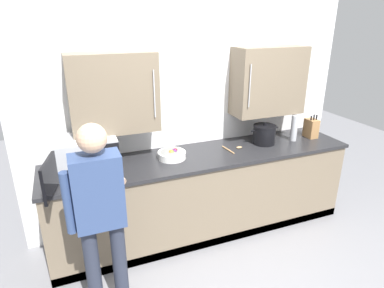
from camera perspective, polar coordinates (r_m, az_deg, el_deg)
The scene contains 10 objects.
ground_plane at distance 3.24m, azimuth 8.22°, elevation -22.14°, with size 9.66×9.66×0.00m, color gray.
back_wall_tiled at distance 3.51m, azimuth 0.01°, elevation 7.43°, with size 3.59×0.44×2.61m.
counter_unit at distance 3.57m, azimuth 1.98°, elevation -8.45°, with size 3.18×0.69×0.90m.
microwave_oven at distance 3.10m, azimuth -18.29°, elevation -1.83°, with size 0.62×0.76×0.32m.
thermos_flask at distance 3.87m, azimuth 17.25°, elevation 2.69°, with size 0.08×0.08×0.29m.
fruit_bowl at distance 3.26m, azimuth -3.50°, elevation -1.81°, with size 0.28×0.28×0.09m.
stock_pot at distance 3.70m, azimuth 12.38°, elevation 1.64°, with size 0.34×0.25×0.24m.
wooden_spoon at distance 3.51m, azimuth 7.25°, elevation -0.77°, with size 0.19×0.22×0.02m.
knife_block at distance 4.05m, azimuth 19.90°, elevation 2.59°, with size 0.11×0.15×0.28m.
person_figure at distance 2.47m, azimuth -15.73°, elevation -10.68°, with size 0.44×0.57×1.57m.
Camera 1 is at (-1.26, -2.01, 2.20)m, focal length 30.84 mm.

